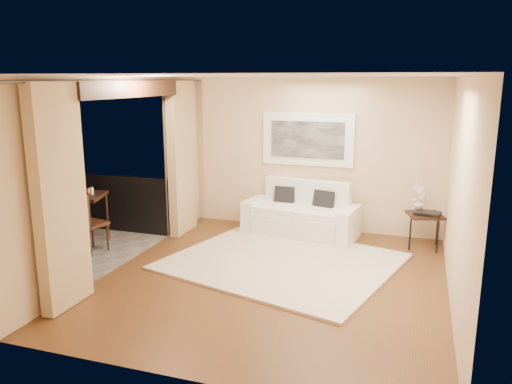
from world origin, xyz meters
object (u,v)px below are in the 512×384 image
at_px(orchid, 419,197).
at_px(ice_bucket, 75,187).
at_px(balcony_chair_far, 85,218).
at_px(bistro_table, 81,200).
at_px(balcony_chair_near, 50,239).
at_px(side_table, 425,217).
at_px(sofa, 302,216).

xyz_separation_m(orchid, ice_bucket, (-5.39, -1.54, 0.12)).
relative_size(balcony_chair_far, ice_bucket, 4.88).
height_order(bistro_table, balcony_chair_far, balcony_chair_far).
xyz_separation_m(balcony_chair_near, ice_bucket, (-0.63, 1.40, 0.41)).
relative_size(orchid, balcony_chair_far, 0.49).
distance_m(side_table, bistro_table, 5.56).
xyz_separation_m(orchid, bistro_table, (-5.23, -1.64, -0.06)).
bearing_deg(balcony_chair_far, orchid, -144.43).
bearing_deg(orchid, sofa, -179.40).
xyz_separation_m(sofa, side_table, (2.03, -0.09, 0.17)).
bearing_deg(balcony_chair_near, bistro_table, 109.87).
distance_m(side_table, ice_bucket, 5.70).
relative_size(bistro_table, ice_bucket, 4.33).
height_order(balcony_chair_far, balcony_chair_near, balcony_chair_far).
xyz_separation_m(side_table, balcony_chair_near, (-4.88, -2.83, 0.02)).
bearing_deg(orchid, side_table, -43.85).
relative_size(orchid, balcony_chair_near, 0.53).
bearing_deg(ice_bucket, side_table, 14.55).
distance_m(sofa, side_table, 2.04).
bearing_deg(balcony_chair_near, orchid, 31.93).
xyz_separation_m(orchid, balcony_chair_far, (-4.86, -2.04, -0.24)).
height_order(sofa, orchid, orchid).
bearing_deg(side_table, ice_bucket, -165.45).
bearing_deg(balcony_chair_far, side_table, -145.98).
bearing_deg(balcony_chair_near, ice_bucket, 114.40).
relative_size(bistro_table, balcony_chair_near, 0.96).
relative_size(balcony_chair_near, ice_bucket, 4.50).
bearing_deg(balcony_chair_far, bistro_table, -35.08).
xyz_separation_m(balcony_chair_far, balcony_chair_near, (0.10, -0.90, -0.05)).
height_order(orchid, ice_bucket, orchid).
bearing_deg(ice_bucket, orchid, 15.92).
bearing_deg(balcony_chair_near, side_table, 30.38).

